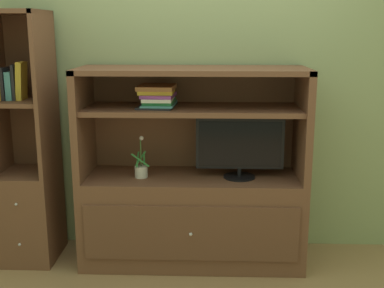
# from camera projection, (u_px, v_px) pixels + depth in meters

# --- Properties ---
(ground_plane) EXTENTS (8.00, 8.00, 0.00)m
(ground_plane) POSITION_uv_depth(u_px,v_px,m) (190.00, 285.00, 3.35)
(ground_plane) COLOR #99754C
(painted_rear_wall) EXTENTS (6.00, 0.10, 2.80)m
(painted_rear_wall) POSITION_uv_depth(u_px,v_px,m) (194.00, 69.00, 3.75)
(painted_rear_wall) COLOR #8C9E6B
(painted_rear_wall) RESTS_ON ground_plane
(media_console) EXTENTS (1.61, 0.58, 1.44)m
(media_console) POSITION_uv_depth(u_px,v_px,m) (192.00, 199.00, 3.63)
(media_console) COLOR brown
(media_console) RESTS_ON ground_plane
(tv_monitor) EXTENTS (0.63, 0.23, 0.43)m
(tv_monitor) POSITION_uv_depth(u_px,v_px,m) (240.00, 147.00, 3.49)
(tv_monitor) COLOR black
(tv_monitor) RESTS_ON media_console
(potted_plant) EXTENTS (0.13, 0.11, 0.31)m
(potted_plant) POSITION_uv_depth(u_px,v_px,m) (141.00, 169.00, 3.54)
(potted_plant) COLOR beige
(potted_plant) RESTS_ON media_console
(magazine_stack) EXTENTS (0.27, 0.34, 0.15)m
(magazine_stack) POSITION_uv_depth(u_px,v_px,m) (158.00, 96.00, 3.46)
(magazine_stack) COLOR black
(magazine_stack) RESTS_ON media_console
(bookshelf_tall) EXTENTS (0.41, 0.48, 1.83)m
(bookshelf_tall) POSITION_uv_depth(u_px,v_px,m) (28.00, 180.00, 3.65)
(bookshelf_tall) COLOR brown
(bookshelf_tall) RESTS_ON ground_plane
(upright_book_row) EXTENTS (0.19, 0.17, 0.27)m
(upright_book_row) POSITION_uv_depth(u_px,v_px,m) (12.00, 84.00, 3.48)
(upright_book_row) COLOR gold
(upright_book_row) RESTS_ON bookshelf_tall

